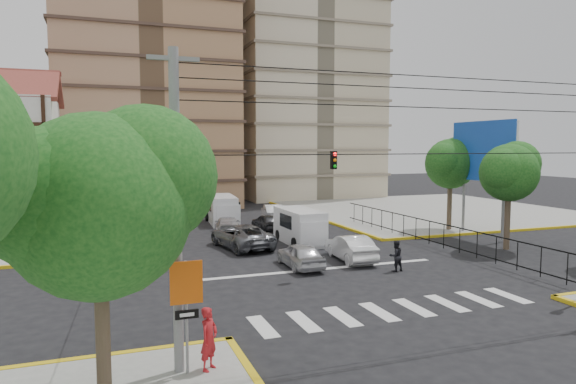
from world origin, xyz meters
name	(u,v)px	position (x,y,z in m)	size (l,w,h in m)	color
ground	(333,274)	(0.00, 0.00, 0.00)	(160.00, 160.00, 0.00)	black
sidewalk_ne	(429,210)	(20.00, 20.00, 0.07)	(26.00, 26.00, 0.15)	gray
crosswalk_stripes	(397,309)	(0.00, -6.00, 0.01)	(12.00, 2.40, 0.01)	silver
stop_line	(323,269)	(0.00, 1.20, 0.01)	(13.00, 0.40, 0.01)	silver
tower_beige	(301,10)	(14.00, 40.00, 24.00)	(17.00, 16.00, 48.00)	beige
park_fence	(429,246)	(9.00, 4.50, 0.00)	(0.10, 22.50, 1.66)	black
billboard	(484,153)	(14.45, 6.00, 6.00)	(0.36, 6.20, 8.10)	slate
tree_sw_near	(103,197)	(-10.90, -9.99, 5.27)	(5.63, 4.60, 7.57)	#473828
tree_park_a	(510,170)	(13.08, 2.01, 5.01)	(4.41, 3.60, 6.83)	#473828
tree_park_c	(451,161)	(14.09, 9.01, 5.34)	(4.65, 3.80, 7.25)	#473828
tree_tudor	(86,164)	(-11.90, 16.01, 5.22)	(5.39, 4.40, 7.43)	#473828
traffic_light_nw	(158,203)	(-7.80, 7.80, 3.11)	(0.28, 0.22, 4.40)	black
traffic_light_hanging	(352,159)	(0.00, -2.04, 5.90)	(18.00, 9.12, 0.92)	black
utility_pole_sw	(176,209)	(-9.00, -9.00, 4.77)	(1.40, 0.28, 9.00)	slate
district_sign	(186,293)	(-8.80, -9.24, 2.45)	(0.90, 0.12, 3.20)	slate
van_right_lane	(301,227)	(1.51, 8.22, 1.10)	(2.12, 5.04, 2.26)	silver
van_left_lane	(223,210)	(-1.43, 18.60, 1.13)	(2.49, 5.34, 2.33)	silver
car_silver_front_left	(300,255)	(-1.01, 1.95, 0.68)	(1.61, 4.01, 1.36)	silver
car_white_front_right	(350,248)	(2.31, 2.57, 0.73)	(1.55, 4.45, 1.47)	white
car_grey_mid_left	(241,236)	(-2.61, 8.11, 0.77)	(2.55, 5.53, 1.54)	slate
car_silver_rear_left	(227,225)	(-2.22, 13.63, 0.65)	(1.81, 4.45, 1.29)	silver
car_darkgrey_mid_right	(266,222)	(1.06, 14.38, 0.62)	(1.46, 3.64, 1.24)	#2A2A2D
car_white_rear_right	(273,212)	(3.06, 18.88, 0.72)	(1.52, 4.37, 1.44)	white
pedestrian_sw_corner	(209,339)	(-8.18, -9.20, 1.06)	(0.66, 0.43, 1.82)	red
pedestrian_crosswalk	(396,256)	(3.35, -0.52, 0.81)	(0.79, 0.61, 1.62)	black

